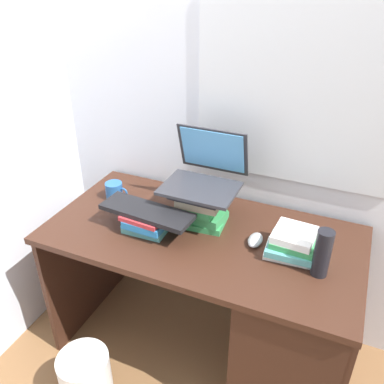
{
  "coord_description": "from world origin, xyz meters",
  "views": [
    {
      "loc": [
        0.55,
        -1.38,
        1.83
      ],
      "look_at": [
        -0.06,
        0.03,
        0.94
      ],
      "focal_mm": 38.17,
      "sensor_mm": 36.0,
      "label": 1
    }
  ],
  "objects_px": {
    "laptop": "(205,172)",
    "keyboard": "(147,211)",
    "book_stack_tall": "(200,206)",
    "computer_mouse": "(255,240)",
    "book_stack_keyboard_riser": "(147,222)",
    "mug": "(114,191)",
    "desk": "(271,316)",
    "water_bottle": "(322,253)",
    "book_stack_side": "(294,244)",
    "wastebasket": "(86,380)"
  },
  "relations": [
    {
      "from": "mug",
      "to": "wastebasket",
      "type": "height_order",
      "value": "mug"
    },
    {
      "from": "desk",
      "to": "mug",
      "type": "bearing_deg",
      "value": 171.74
    },
    {
      "from": "book_stack_keyboard_riser",
      "to": "computer_mouse",
      "type": "height_order",
      "value": "book_stack_keyboard_riser"
    },
    {
      "from": "desk",
      "to": "wastebasket",
      "type": "relative_size",
      "value": 4.73
    },
    {
      "from": "book_stack_tall",
      "to": "water_bottle",
      "type": "xyz_separation_m",
      "value": [
        0.56,
        -0.14,
        0.01
      ]
    },
    {
      "from": "book_stack_side",
      "to": "water_bottle",
      "type": "distance_m",
      "value": 0.15
    },
    {
      "from": "keyboard",
      "to": "mug",
      "type": "distance_m",
      "value": 0.35
    },
    {
      "from": "desk",
      "to": "keyboard",
      "type": "bearing_deg",
      "value": -174.23
    },
    {
      "from": "keyboard",
      "to": "mug",
      "type": "relative_size",
      "value": 3.45
    },
    {
      "from": "keyboard",
      "to": "wastebasket",
      "type": "height_order",
      "value": "keyboard"
    },
    {
      "from": "desk",
      "to": "book_stack_side",
      "type": "height_order",
      "value": "book_stack_side"
    },
    {
      "from": "keyboard",
      "to": "water_bottle",
      "type": "xyz_separation_m",
      "value": [
        0.74,
        0.02,
        -0.0
      ]
    },
    {
      "from": "mug",
      "to": "wastebasket",
      "type": "xyz_separation_m",
      "value": [
        0.16,
        -0.59,
        -0.65
      ]
    },
    {
      "from": "desk",
      "to": "book_stack_keyboard_riser",
      "type": "relative_size",
      "value": 6.94
    },
    {
      "from": "book_stack_side",
      "to": "computer_mouse",
      "type": "height_order",
      "value": "book_stack_side"
    },
    {
      "from": "laptop",
      "to": "book_stack_keyboard_riser",
      "type": "bearing_deg",
      "value": -130.47
    },
    {
      "from": "desk",
      "to": "keyboard",
      "type": "xyz_separation_m",
      "value": [
        -0.58,
        -0.06,
        0.45
      ]
    },
    {
      "from": "computer_mouse",
      "to": "water_bottle",
      "type": "xyz_separation_m",
      "value": [
        0.28,
        -0.09,
        0.08
      ]
    },
    {
      "from": "desk",
      "to": "computer_mouse",
      "type": "bearing_deg",
      "value": 158.86
    },
    {
      "from": "computer_mouse",
      "to": "wastebasket",
      "type": "height_order",
      "value": "computer_mouse"
    },
    {
      "from": "computer_mouse",
      "to": "wastebasket",
      "type": "bearing_deg",
      "value": -139.89
    },
    {
      "from": "book_stack_keyboard_riser",
      "to": "wastebasket",
      "type": "bearing_deg",
      "value": -108.22
    },
    {
      "from": "book_stack_keyboard_riser",
      "to": "book_stack_side",
      "type": "distance_m",
      "value": 0.64
    },
    {
      "from": "book_stack_side",
      "to": "water_bottle",
      "type": "bearing_deg",
      "value": -33.0
    },
    {
      "from": "desk",
      "to": "wastebasket",
      "type": "distance_m",
      "value": 0.89
    },
    {
      "from": "book_stack_keyboard_riser",
      "to": "computer_mouse",
      "type": "bearing_deg",
      "value": 12.15
    },
    {
      "from": "computer_mouse",
      "to": "mug",
      "type": "relative_size",
      "value": 0.85
    },
    {
      "from": "book_stack_tall",
      "to": "keyboard",
      "type": "bearing_deg",
      "value": -139.34
    },
    {
      "from": "book_stack_side",
      "to": "keyboard",
      "type": "height_order",
      "value": "keyboard"
    },
    {
      "from": "book_stack_side",
      "to": "keyboard",
      "type": "bearing_deg",
      "value": -171.57
    },
    {
      "from": "desk",
      "to": "book_stack_tall",
      "type": "xyz_separation_m",
      "value": [
        -0.4,
        0.1,
        0.43
      ]
    },
    {
      "from": "desk",
      "to": "laptop",
      "type": "bearing_deg",
      "value": 157.75
    },
    {
      "from": "laptop",
      "to": "keyboard",
      "type": "relative_size",
      "value": 0.79
    },
    {
      "from": "computer_mouse",
      "to": "book_stack_tall",
      "type": "bearing_deg",
      "value": 168.84
    },
    {
      "from": "book_stack_tall",
      "to": "laptop",
      "type": "bearing_deg",
      "value": 91.39
    },
    {
      "from": "book_stack_side",
      "to": "wastebasket",
      "type": "xyz_separation_m",
      "value": [
        -0.76,
        -0.5,
        -0.66
      ]
    },
    {
      "from": "computer_mouse",
      "to": "wastebasket",
      "type": "xyz_separation_m",
      "value": [
        -0.6,
        -0.51,
        -0.63
      ]
    },
    {
      "from": "computer_mouse",
      "to": "water_bottle",
      "type": "distance_m",
      "value": 0.3
    },
    {
      "from": "book_stack_tall",
      "to": "computer_mouse",
      "type": "xyz_separation_m",
      "value": [
        0.28,
        -0.06,
        -0.07
      ]
    },
    {
      "from": "keyboard",
      "to": "wastebasket",
      "type": "xyz_separation_m",
      "value": [
        -0.14,
        -0.4,
        -0.71
      ]
    },
    {
      "from": "computer_mouse",
      "to": "mug",
      "type": "bearing_deg",
      "value": 173.83
    },
    {
      "from": "book_stack_keyboard_riser",
      "to": "laptop",
      "type": "bearing_deg",
      "value": 49.53
    },
    {
      "from": "laptop",
      "to": "desk",
      "type": "bearing_deg",
      "value": -22.25
    },
    {
      "from": "desk",
      "to": "mug",
      "type": "height_order",
      "value": "mug"
    },
    {
      "from": "book_stack_keyboard_riser",
      "to": "laptop",
      "type": "relative_size",
      "value": 0.61
    },
    {
      "from": "book_stack_tall",
      "to": "water_bottle",
      "type": "bearing_deg",
      "value": -14.34
    },
    {
      "from": "book_stack_tall",
      "to": "desk",
      "type": "bearing_deg",
      "value": -14.19
    },
    {
      "from": "book_stack_side",
      "to": "wastebasket",
      "type": "relative_size",
      "value": 0.8
    },
    {
      "from": "book_stack_side",
      "to": "mug",
      "type": "height_order",
      "value": "book_stack_side"
    },
    {
      "from": "desk",
      "to": "book_stack_tall",
      "type": "bearing_deg",
      "value": 165.81
    }
  ]
}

